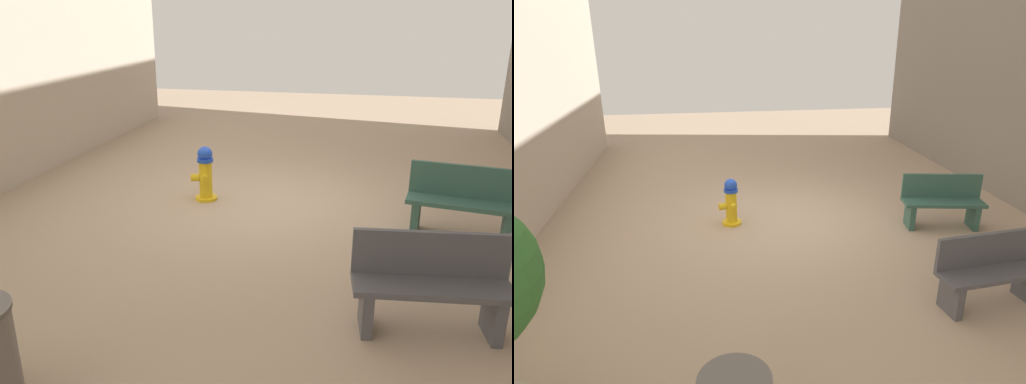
# 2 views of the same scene
# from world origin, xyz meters

# --- Properties ---
(ground_plane) EXTENTS (23.40, 23.40, 0.00)m
(ground_plane) POSITION_xyz_m (0.00, 0.00, 0.00)
(ground_plane) COLOR tan
(fire_hydrant) EXTENTS (0.42, 0.44, 0.87)m
(fire_hydrant) POSITION_xyz_m (1.15, 0.05, 0.44)
(fire_hydrant) COLOR gold
(fire_hydrant) RESTS_ON ground_plane
(bench_near) EXTENTS (1.47, 0.68, 0.95)m
(bench_near) POSITION_xyz_m (-2.60, 0.69, 0.48)
(bench_near) COLOR #33594C
(bench_near) RESTS_ON ground_plane
(bench_far) EXTENTS (1.48, 0.59, 0.95)m
(bench_far) POSITION_xyz_m (-1.97, 3.06, 0.48)
(bench_far) COLOR #4C4C51
(bench_far) RESTS_ON ground_plane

